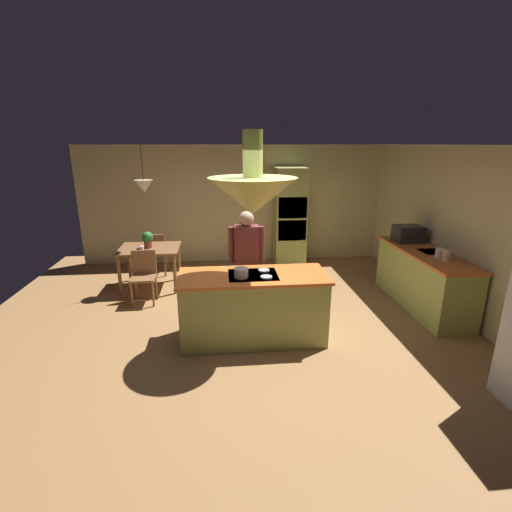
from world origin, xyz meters
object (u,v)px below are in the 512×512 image
Objects in this scene: person_at_island at (247,258)px; microwave_on_counter at (408,234)px; potted_plant_on_table at (148,239)px; canister_sugar at (440,253)px; cup_on_table at (142,249)px; chair_by_back_wall at (156,251)px; cooking_pot_on_cooktop at (241,273)px; kitchen_island at (253,307)px; canister_flour at (447,256)px; oven_tower at (290,217)px; chair_facing_island at (144,273)px; dining_table at (150,253)px.

microwave_on_counter is at bearing 14.67° from person_at_island.
potted_plant_on_table is (-1.68, 1.42, -0.02)m from person_at_island.
person_at_island is 2.97m from microwave_on_counter.
cup_on_table is at bearing 162.86° from canister_sugar.
microwave_on_counter is (4.54, -1.33, 0.57)m from chair_by_back_wall.
cooking_pot_on_cooktop is (1.55, -2.22, 0.08)m from potted_plant_on_table.
kitchen_island is at bearing -170.83° from canister_sugar.
canister_flour reaches higher than kitchen_island.
person_at_island is 2.20m from potted_plant_on_table.
oven_tower is 3.37m from chair_facing_island.
dining_table is 0.67m from chair_facing_island.
potted_plant_on_table is 2.71m from cooking_pot_on_cooktop.
oven_tower is at bearing 120.41° from canister_flour.
dining_table is 1.23× the size of chair_facing_island.
oven_tower is at bearing 22.21° from dining_table.
cup_on_table is (-0.07, -0.21, -0.12)m from potted_plant_on_table.
potted_plant_on_table is 1.73× the size of canister_flour.
chair_by_back_wall is at bearing 163.72° from microwave_on_counter.
chair_by_back_wall is (-1.70, 2.75, 0.04)m from kitchen_island.
potted_plant_on_table is (-0.01, -0.66, 0.42)m from chair_by_back_wall.
person_at_island is at bearing -40.17° from potted_plant_on_table.
cup_on_table is 0.20× the size of microwave_on_counter.
oven_tower is 2.41× the size of chair_facing_island.
kitchen_island is 2.91m from canister_flour.
chair_by_back_wall is (-2.80, -0.49, -0.54)m from oven_tower.
kitchen_island is 3.47m from oven_tower.
oven_tower is at bearing 22.25° from potted_plant_on_table.
chair_by_back_wall reaches higher than cup_on_table.
oven_tower is 3.28m from canister_sugar.
chair_facing_island is at bearing 90.00° from chair_by_back_wall.
canister_sugar is (4.54, -1.64, 0.35)m from dining_table.
canister_sugar is at bearing 11.10° from cooking_pot_on_cooktop.
potted_plant_on_table is 1.67× the size of cooking_pot_on_cooktop.
chair_by_back_wall is (-1.67, 2.08, -0.44)m from person_at_island.
oven_tower is 1.27× the size of person_at_island.
kitchen_island is 0.93× the size of oven_tower.
kitchen_island is 0.83m from person_at_island.
cup_on_table is at bearing -154.77° from oven_tower.
chair_facing_island is 5.77× the size of canister_sugar.
chair_facing_island is 1.30m from chair_by_back_wall.
microwave_on_counter is at bearing -8.33° from potted_plant_on_table.
potted_plant_on_table is (-0.01, 0.64, 0.42)m from chair_facing_island.
person_at_island is at bearing 128.73° from chair_by_back_wall.
cooking_pot_on_cooktop is (1.62, -2.01, 0.20)m from cup_on_table.
cooking_pot_on_cooktop is (1.54, -1.58, 0.51)m from chair_facing_island.
canister_flour reaches higher than canister_sugar.
canister_flour is at bearing -19.16° from cup_on_table.
dining_table is at bearing 171.56° from microwave_on_counter.
oven_tower reaches higher than person_at_island.
chair_by_back_wall is at bearing 128.73° from person_at_island.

